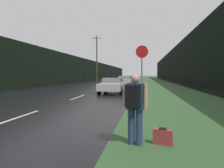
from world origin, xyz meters
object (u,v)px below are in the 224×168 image
hitchhiker_with_backpack (135,105)px  suitcase (163,137)px  car_passing_near (113,85)px  car_passing_far (125,81)px  stop_sign (142,69)px

hitchhiker_with_backpack → suitcase: (0.63, 0.13, -0.74)m
hitchhiker_with_backpack → suitcase: hitchhiker_with_backpack is taller
hitchhiker_with_backpack → suitcase: size_ratio=3.58×
hitchhiker_with_backpack → car_passing_near: bearing=115.6°
suitcase → car_passing_far: bearing=112.0°
stop_sign → car_passing_far: size_ratio=0.68×
car_passing_near → car_passing_far: bearing=-90.0°
suitcase → car_passing_far: car_passing_far is taller
stop_sign → car_passing_far: (-2.61, 17.22, -1.17)m
car_passing_near → hitchhiker_with_backpack: bearing=101.4°
hitchhiker_with_backpack → car_passing_far: size_ratio=0.35×
stop_sign → suitcase: stop_sign is taller
hitchhiker_with_backpack → car_passing_near: size_ratio=0.37×
stop_sign → car_passing_near: (-2.61, 6.46, -1.20)m
stop_sign → car_passing_near: stop_sign is taller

